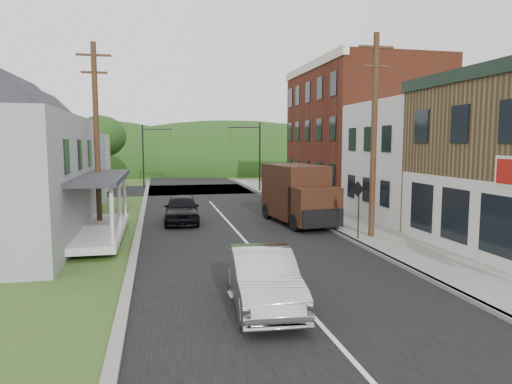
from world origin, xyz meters
TOP-DOWN VIEW (x-y plane):
  - ground at (0.00, 0.00)m, footprint 120.00×120.00m
  - road at (0.00, 10.00)m, footprint 9.00×90.00m
  - cross_road at (0.00, 27.00)m, footprint 60.00×9.00m
  - sidewalk_right at (5.90, 8.00)m, footprint 2.80×55.00m
  - curb_right at (4.55, 8.00)m, footprint 0.20×55.00m
  - curb_left at (-4.65, 8.00)m, footprint 0.30×55.00m
  - storefront_white at (11.30, 7.50)m, footprint 8.00×7.00m
  - storefront_red at (11.30, 17.00)m, footprint 8.00×12.00m
  - house_blue at (-11.00, 17.00)m, footprint 7.14×8.16m
  - house_cream at (-11.50, 26.00)m, footprint 7.14×8.16m
  - utility_pole_right at (5.60, 3.50)m, footprint 1.60×0.26m
  - utility_pole_left at (-6.50, 8.00)m, footprint 1.60×0.26m
  - traffic_signal_right at (4.30, 23.50)m, footprint 2.87×0.20m
  - traffic_signal_left at (-4.30, 30.50)m, footprint 2.87×0.20m
  - tree_left_d at (-9.00, 32.00)m, footprint 4.80×4.80m
  - forested_ridge at (0.00, 55.00)m, footprint 90.00×30.00m
  - silver_sedan at (-1.05, -3.61)m, footprint 1.88×4.64m
  - dark_sedan at (-2.46, 9.54)m, footprint 2.03×4.56m
  - delivery_van at (3.58, 7.95)m, footprint 2.87×5.80m
  - warning_sign at (4.78, 3.15)m, footprint 0.30×0.64m

SIDE VIEW (x-z plane):
  - ground at x=0.00m, z-range 0.00..0.00m
  - road at x=0.00m, z-range -0.01..0.01m
  - cross_road at x=0.00m, z-range -0.01..0.01m
  - forested_ridge at x=0.00m, z-range -8.00..8.00m
  - curb_left at x=-4.65m, z-range 0.00..0.12m
  - sidewalk_right at x=5.90m, z-range 0.00..0.15m
  - curb_right at x=4.55m, z-range 0.00..0.15m
  - silver_sedan at x=-1.05m, z-range 0.00..1.50m
  - dark_sedan at x=-2.46m, z-range 0.00..1.52m
  - delivery_van at x=3.58m, z-range 0.02..3.14m
  - warning_sign at x=4.78m, z-range 0.50..3.03m
  - storefront_white at x=11.30m, z-range 0.00..6.50m
  - house_blue at x=-11.00m, z-range 0.05..7.33m
  - house_cream at x=-11.50m, z-range 0.05..7.33m
  - traffic_signal_right at x=4.30m, z-range 0.76..6.76m
  - traffic_signal_left at x=-4.30m, z-range 0.76..6.76m
  - utility_pole_right at x=5.60m, z-range 0.16..9.16m
  - utility_pole_left at x=-6.50m, z-range 0.16..9.16m
  - tree_left_d at x=-9.00m, z-range 1.41..8.35m
  - storefront_red at x=11.30m, z-range 0.00..10.00m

